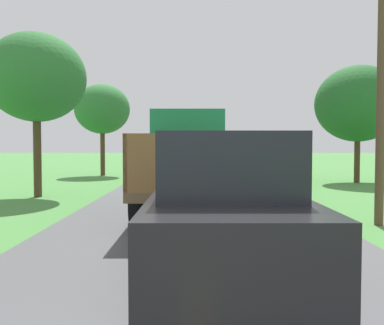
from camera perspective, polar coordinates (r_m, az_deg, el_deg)
The scene contains 7 objects.
banana_truck_near at distance 11.38m, azimuth -0.62°, elevation 0.46°, with size 2.38×5.82×2.80m.
banana_truck_far at distance 21.17m, azimuth 0.60°, elevation 1.33°, with size 2.38×5.82×2.80m.
utility_pole_roadside at distance 10.60m, azimuth 24.80°, elevation 11.24°, with size 2.08×0.20×6.47m.
roadside_tree_near_left at distance 15.99m, azimuth -20.70°, elevation 10.89°, with size 3.51×3.51×5.86m.
roadside_tree_mid_right at distance 22.14m, azimuth 22.04°, elevation 7.53°, with size 4.17×4.17×5.79m.
roadside_tree_far_left at distance 25.94m, azimuth -12.26°, elevation 7.20°, with size 3.35×3.35×5.58m.
following_car at distance 5.03m, azimuth 4.47°, elevation -6.63°, with size 1.74×4.10×1.92m.
Camera 1 is at (-0.07, -2.07, 1.86)m, focal length 38.55 mm.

